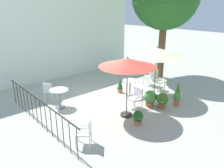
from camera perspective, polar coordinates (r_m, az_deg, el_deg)
name	(u,v)px	position (r m, az deg, el deg)	size (l,w,h in m)	color
ground_plane	(110,101)	(9.59, -0.40, -4.33)	(60.00, 60.00, 0.00)	#B1B5A1
villa_facade	(56,32)	(12.61, -14.27, 12.88)	(10.05, 0.30, 5.09)	white
terrace_railing	(38,107)	(7.80, -18.64, -5.78)	(0.03, 5.15, 1.01)	black
patio_umbrella_0	(128,63)	(7.63, 4.05, 5.42)	(2.03, 2.03, 2.26)	#2D2D2D
patio_umbrella_1	(157,52)	(9.50, 11.55, 8.08)	(2.41, 2.41, 2.31)	#2D2D2D
cafe_table_0	(59,95)	(9.02, -13.52, -2.81)	(0.74, 0.74, 0.77)	white
cafe_table_1	(130,85)	(9.93, 4.70, -0.30)	(0.68, 0.68, 0.76)	white
patio_chair_0	(157,79)	(10.85, 11.65, 1.24)	(0.46, 0.49, 0.97)	white
patio_chair_1	(49,90)	(9.71, -15.94, -1.57)	(0.60, 0.59, 0.87)	white
patio_chair_2	(151,76)	(11.38, 10.03, 2.04)	(0.47, 0.50, 0.90)	white
patio_chair_3	(86,130)	(6.51, -6.75, -11.83)	(0.62, 0.62, 0.86)	silver
patio_chair_4	(136,97)	(8.80, 6.22, -3.28)	(0.48, 0.48, 0.83)	silver
potted_plant_0	(120,85)	(10.37, 2.10, -0.29)	(0.27, 0.27, 0.71)	#C16545
potted_plant_1	(178,90)	(10.04, 16.74, -1.59)	(0.27, 0.27, 0.81)	#934C3D
potted_plant_2	(177,98)	(9.39, 16.49, -3.52)	(0.32, 0.32, 0.57)	#C56241
potted_plant_3	(138,117)	(7.71, 6.76, -8.59)	(0.36, 0.36, 0.50)	#B65F3E
potted_plant_4	(162,100)	(9.00, 12.90, -4.04)	(0.48, 0.48, 0.64)	#965333
potted_plant_5	(150,98)	(9.09, 9.85, -3.52)	(0.52, 0.52, 0.67)	#C15F3C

